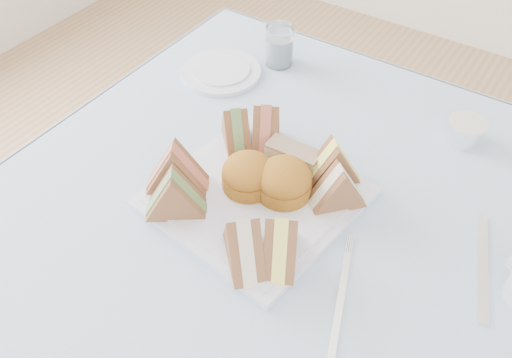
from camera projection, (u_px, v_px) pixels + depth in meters
The scene contains 19 objects.
table at pixel (283, 326), 1.18m from camera, with size 0.90×0.90×0.74m, color brown.
tablecloth at pixel (291, 214), 0.92m from camera, with size 1.02×1.02×0.01m, color #9AB0D0.
serving_plate at pixel (256, 197), 0.93m from camera, with size 0.31×0.31×0.01m, color silver.
sandwich_fl_a at pixel (175, 167), 0.91m from camera, with size 0.11×0.05×0.10m, color brown, non-canonical shape.
sandwich_fl_b at pixel (174, 192), 0.87m from camera, with size 0.10×0.05×0.09m, color brown, non-canonical shape.
sandwich_fr_a at pixel (281, 238), 0.80m from camera, with size 0.10×0.05×0.09m, color brown, non-canonical shape.
sandwich_fr_b at pixel (243, 240), 0.80m from camera, with size 0.10×0.05×0.09m, color brown, non-canonical shape.
sandwich_bl_a at pixel (236, 127), 0.99m from camera, with size 0.09×0.04×0.08m, color brown, non-canonical shape.
sandwich_bl_b at pixel (266, 124), 0.99m from camera, with size 0.10×0.05×0.09m, color brown, non-canonical shape.
sandwich_br_a at pixel (339, 185), 0.88m from camera, with size 0.10×0.04×0.08m, color brown, non-canonical shape.
sandwich_br_b at pixel (333, 161), 0.92m from camera, with size 0.10×0.05×0.09m, color brown, non-canonical shape.
scone_left at pixel (248, 174), 0.92m from camera, with size 0.09×0.09×0.06m, color #A77821.
scone_right at pixel (284, 180), 0.91m from camera, with size 0.10×0.10×0.06m, color #A77821.
pastry_slice at pixel (293, 158), 0.96m from camera, with size 0.10×0.04×0.05m, color #C7BF83.
side_plate at pixel (221, 72), 1.20m from camera, with size 0.18×0.18×0.01m, color silver.
water_glass at pixel (279, 45), 1.20m from camera, with size 0.06×0.06×0.09m, color white.
tea_strainer at pixel (465, 132), 1.03m from camera, with size 0.07×0.07×0.04m, color white.
knife at pixel (483, 266), 0.84m from camera, with size 0.02×0.21×0.00m, color white.
fork at pixel (340, 303), 0.79m from camera, with size 0.01×0.19×0.00m, color white.
Camera 1 is at (0.28, -0.53, 1.44)m, focal length 38.00 mm.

